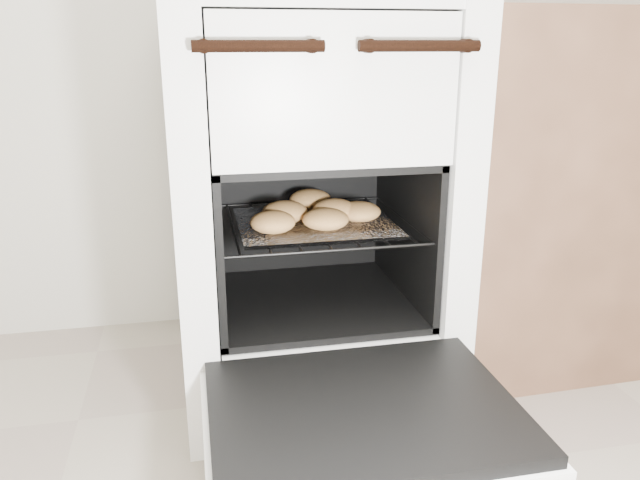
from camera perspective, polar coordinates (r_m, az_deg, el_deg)
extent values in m
cube|color=white|center=(1.54, -1.28, 4.07)|extent=(0.63, 0.67, 0.96)
cylinder|color=black|center=(1.13, -5.60, 17.23)|extent=(0.23, 0.02, 0.02)
cylinder|color=black|center=(1.20, 9.13, 17.12)|extent=(0.23, 0.02, 0.02)
cube|color=black|center=(1.15, 3.98, -15.22)|extent=(0.54, 0.42, 0.03)
cube|color=white|center=(1.17, 3.96, -15.99)|extent=(0.56, 0.44, 0.02)
cylinder|color=black|center=(1.45, -9.41, 1.03)|extent=(0.01, 0.44, 0.01)
cylinder|color=black|center=(1.53, 7.61, 2.02)|extent=(0.01, 0.44, 0.01)
cylinder|color=black|center=(1.28, 1.15, -0.98)|extent=(0.45, 0.01, 0.01)
cylinder|color=black|center=(1.67, -2.06, 3.50)|extent=(0.45, 0.01, 0.01)
cylinder|color=black|center=(1.45, -7.97, 1.12)|extent=(0.01, 0.42, 0.01)
cylinder|color=black|center=(1.46, -5.51, 1.27)|extent=(0.01, 0.42, 0.01)
cylinder|color=black|center=(1.47, -3.08, 1.41)|extent=(0.01, 0.42, 0.01)
cylinder|color=black|center=(1.48, -0.67, 1.56)|extent=(0.01, 0.42, 0.01)
cylinder|color=black|center=(1.49, 1.70, 1.69)|extent=(0.01, 0.42, 0.01)
cylinder|color=black|center=(1.50, 4.03, 1.82)|extent=(0.01, 0.42, 0.01)
cylinder|color=black|center=(1.52, 6.31, 1.95)|extent=(0.01, 0.42, 0.01)
cube|color=white|center=(1.45, -0.51, 1.57)|extent=(0.36, 0.31, 0.01)
ellipsoid|color=tan|center=(1.55, -0.90, 3.71)|extent=(0.14, 0.14, 0.05)
ellipsoid|color=tan|center=(1.36, -4.34, 1.65)|extent=(0.11, 0.11, 0.05)
ellipsoid|color=tan|center=(1.45, 1.33, 2.77)|extent=(0.15, 0.15, 0.05)
ellipsoid|color=tan|center=(1.44, -3.24, 2.59)|extent=(0.14, 0.14, 0.05)
ellipsoid|color=tan|center=(1.39, 0.50, 1.93)|extent=(0.15, 0.15, 0.05)
ellipsoid|color=tan|center=(1.46, 3.55, 2.63)|extent=(0.12, 0.12, 0.04)
cube|color=brown|center=(1.92, 22.67, 4.75)|extent=(0.94, 0.64, 0.92)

